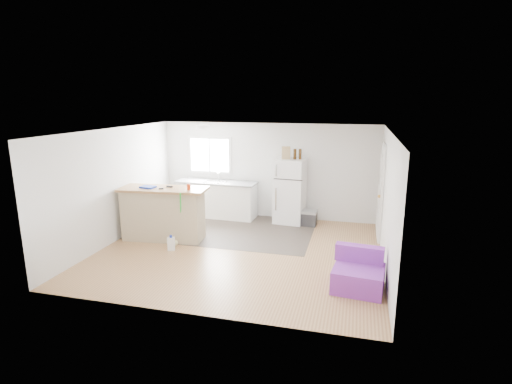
% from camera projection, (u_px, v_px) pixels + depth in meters
% --- Properties ---
extents(room, '(5.51, 5.01, 2.41)m').
position_uv_depth(room, '(239.00, 193.00, 7.76)').
color(room, '#92603D').
rests_on(room, ground).
extents(vinyl_zone, '(4.05, 2.50, 0.00)m').
position_uv_depth(vinyl_zone, '(226.00, 229.00, 9.39)').
color(vinyl_zone, '#382F2A').
rests_on(vinyl_zone, floor).
extents(window, '(1.18, 0.06, 0.98)m').
position_uv_depth(window, '(210.00, 155.00, 10.40)').
color(window, white).
rests_on(window, back_wall).
extents(interior_door, '(0.11, 0.92, 2.10)m').
position_uv_depth(interior_door, '(381.00, 192.00, 8.60)').
color(interior_door, white).
rests_on(interior_door, right_wall).
extents(ceiling_fixture, '(0.30, 0.30, 0.07)m').
position_uv_depth(ceiling_fixture, '(203.00, 127.00, 8.91)').
color(ceiling_fixture, white).
rests_on(ceiling_fixture, ceiling).
extents(kitchen_cabinets, '(2.10, 0.73, 1.21)m').
position_uv_depth(kitchen_cabinets, '(217.00, 199.00, 10.28)').
color(kitchen_cabinets, white).
rests_on(kitchen_cabinets, floor).
extents(peninsula, '(1.91, 0.88, 1.14)m').
position_uv_depth(peninsula, '(163.00, 213.00, 8.60)').
color(peninsula, tan).
rests_on(peninsula, floor).
extents(refrigerator, '(0.76, 0.73, 1.58)m').
position_uv_depth(refrigerator, '(290.00, 191.00, 9.73)').
color(refrigerator, white).
rests_on(refrigerator, floor).
extents(cooler, '(0.50, 0.35, 0.37)m').
position_uv_depth(cooler, '(307.00, 218.00, 9.62)').
color(cooler, '#2A2A2C').
rests_on(cooler, floor).
extents(purple_seat, '(0.86, 0.82, 0.64)m').
position_uv_depth(purple_seat, '(358.00, 274.00, 6.40)').
color(purple_seat, purple).
rests_on(purple_seat, floor).
extents(cleaner_jug, '(0.17, 0.15, 0.32)m').
position_uv_depth(cleaner_jug, '(171.00, 244.00, 8.03)').
color(cleaner_jug, white).
rests_on(cleaner_jug, floor).
extents(mop, '(0.26, 0.31, 1.15)m').
position_uv_depth(mop, '(177.00, 234.00, 8.30)').
color(mop, green).
rests_on(mop, floor).
extents(red_cup, '(0.08, 0.08, 0.12)m').
position_uv_depth(red_cup, '(189.00, 187.00, 8.29)').
color(red_cup, red).
rests_on(red_cup, peninsula).
extents(blue_tray, '(0.33, 0.26, 0.04)m').
position_uv_depth(blue_tray, '(148.00, 187.00, 8.46)').
color(blue_tray, '#122DAD').
rests_on(blue_tray, peninsula).
extents(tool_a, '(0.15, 0.08, 0.03)m').
position_uv_depth(tool_a, '(169.00, 186.00, 8.52)').
color(tool_a, black).
rests_on(tool_a, peninsula).
extents(tool_b, '(0.11, 0.07, 0.03)m').
position_uv_depth(tool_b, '(161.00, 189.00, 8.34)').
color(tool_b, black).
rests_on(tool_b, peninsula).
extents(cardboard_box, '(0.22, 0.15, 0.30)m').
position_uv_depth(cardboard_box, '(286.00, 153.00, 9.47)').
color(cardboard_box, tan).
rests_on(cardboard_box, refrigerator).
extents(bottle_left, '(0.09, 0.09, 0.25)m').
position_uv_depth(bottle_left, '(295.00, 154.00, 9.44)').
color(bottle_left, '#351F09').
rests_on(bottle_left, refrigerator).
extents(bottle_right, '(0.09, 0.09, 0.25)m').
position_uv_depth(bottle_right, '(300.00, 154.00, 9.45)').
color(bottle_right, '#351F09').
rests_on(bottle_right, refrigerator).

